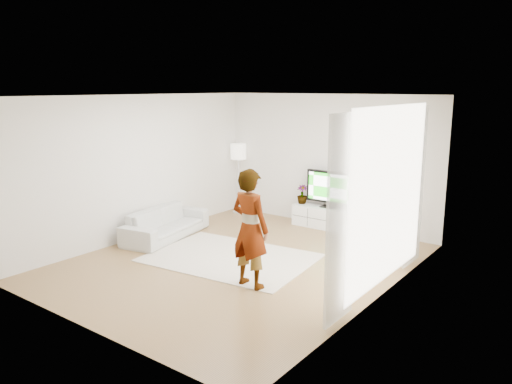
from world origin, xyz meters
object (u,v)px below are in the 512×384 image
Objects in this scene: media_console at (329,218)px; player at (250,228)px; floor_lamp at (238,155)px; sofa at (166,223)px; television at (331,188)px; rug at (230,258)px.

player is at bearing -80.69° from media_console.
floor_lamp is (-2.39, -0.06, 1.17)m from media_console.
television is at bearing -53.00° from sofa.
player is at bearing -49.11° from floor_lamp.
television reaches higher than sofa.
media_console is at bearing -90.00° from television.
sofa is (-2.29, -2.53, -0.57)m from television.
television reaches higher than media_console.
rug is 3.54m from floor_lamp.
floor_lamp reaches higher than rug.
floor_lamp is at bearing -177.79° from television.
player is 1.09× the size of floor_lamp.
floor_lamp is (-0.11, 2.44, 1.10)m from sofa.
player is at bearing -80.76° from television.
floor_lamp is at bearing 126.07° from rug.
player is at bearing -119.94° from sofa.
television is 2.90m from rug.
media_console is at bearing -53.31° from sofa.
player reaches higher than rug.
sofa is at bearing -87.50° from floor_lamp.
rug is at bearing -99.89° from television.
sofa is (-1.81, 0.19, 0.28)m from rug.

